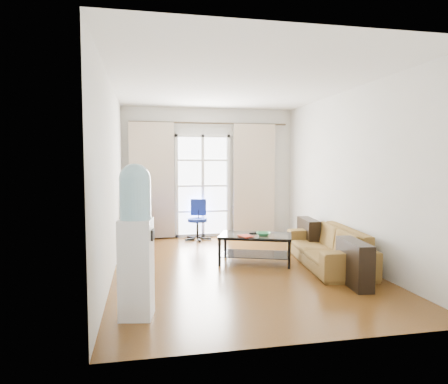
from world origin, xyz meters
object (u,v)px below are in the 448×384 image
Objects in this scene: coffee_table at (255,245)px; tv_stand at (136,231)px; sofa at (327,246)px; task_chair at (198,228)px; crt_tv at (136,206)px; water_cooler at (136,238)px.

coffee_table is 1.68× the size of tv_stand.
sofa is 2.53× the size of task_chair.
crt_tv is at bearing -119.29° from sofa.
sofa is 3.60m from crt_tv.
crt_tv is 0.58× the size of task_chair.
sofa is 2.77× the size of tv_stand.
water_cooler is (-2.82, -1.53, 0.53)m from sofa.
coffee_table is (-1.04, 0.35, -0.00)m from sofa.
tv_stand is at bearing 94.44° from crt_tv.
coffee_table is 1.53× the size of task_chair.
sofa reaches higher than coffee_table.
water_cooler reaches higher than coffee_table.
crt_tv is (-2.89, 2.10, 0.46)m from sofa.
sofa reaches higher than tv_stand.
tv_stand is 0.48m from crt_tv.
tv_stand is at bearing -152.09° from task_chair.
sofa is 1.65× the size of coffee_table.
crt_tv is 0.30× the size of water_cooler.
sofa is at bearing 38.23° from water_cooler.
water_cooler is at bearing -54.85° from sofa.
crt_tv is (-1.85, 1.74, 0.47)m from coffee_table.
sofa is 1.10m from coffee_table.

